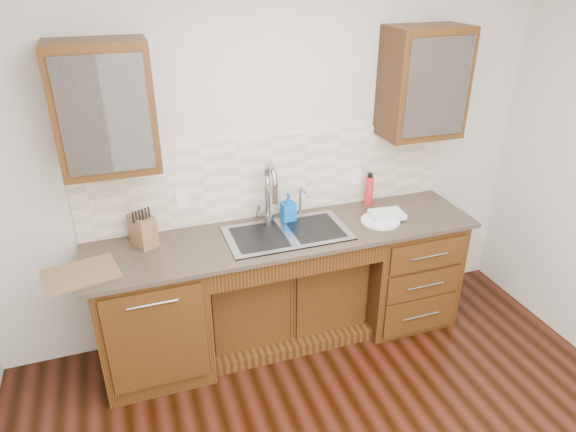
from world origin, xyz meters
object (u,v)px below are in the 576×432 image
object	(u,v)px
plate	(380,221)
cutting_board	(80,274)
soap_bottle	(288,208)
knife_block	(143,231)
water_bottle	(369,191)

from	to	relation	value
plate	cutting_board	distance (m)	2.01
soap_bottle	plate	world-z (taller)	soap_bottle
plate	knife_block	size ratio (longest dim) A/B	1.35
water_bottle	knife_block	distance (m)	1.67
plate	cutting_board	xyz separation A→B (m)	(-2.01, -0.04, 0.00)
cutting_board	soap_bottle	bearing A→B (deg)	11.13
plate	soap_bottle	bearing A→B (deg)	159.27
knife_block	cutting_board	xyz separation A→B (m)	(-0.39, -0.25, -0.09)
soap_bottle	knife_block	size ratio (longest dim) A/B	1.00
cutting_board	knife_block	bearing A→B (deg)	32.81
water_bottle	soap_bottle	bearing A→B (deg)	-175.39
water_bottle	knife_block	world-z (taller)	water_bottle
plate	cutting_board	world-z (taller)	cutting_board
plate	cutting_board	bearing A→B (deg)	-178.80
soap_bottle	plate	bearing A→B (deg)	-24.58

